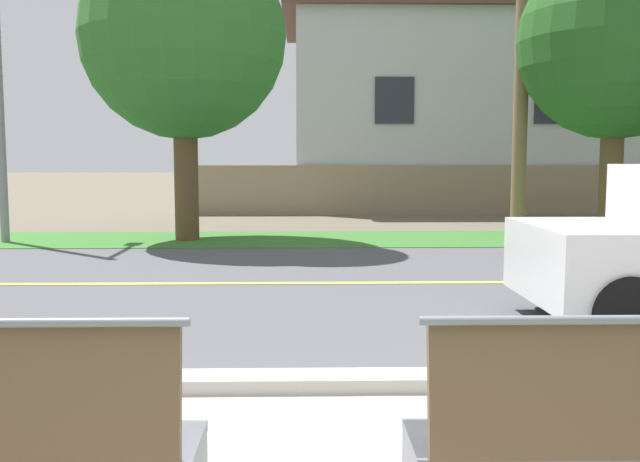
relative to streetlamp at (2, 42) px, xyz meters
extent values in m
plane|color=#665B4C|center=(5.69, -3.27, -3.76)|extent=(140.00, 140.00, 0.00)
cube|color=#ADA89E|center=(5.69, -8.92, -3.71)|extent=(44.00, 0.30, 0.11)
cube|color=#515156|center=(5.69, -4.77, -3.76)|extent=(52.00, 8.00, 0.01)
cube|color=#E0CC4C|center=(5.69, -4.77, -3.75)|extent=(48.00, 0.14, 0.01)
cube|color=#38702D|center=(5.69, 0.19, -3.75)|extent=(48.00, 2.80, 0.02)
cylinder|color=black|center=(8.36, -8.01, -3.44)|extent=(0.64, 0.18, 0.64)
cylinder|color=black|center=(8.36, -6.33, -3.44)|extent=(0.64, 0.18, 0.64)
cylinder|color=brown|center=(3.39, 0.11, -2.54)|extent=(0.46, 0.46, 2.44)
sphere|color=#2D6B28|center=(3.39, 0.11, 0.14)|extent=(3.90, 3.90, 3.90)
cylinder|color=brown|center=(12.04, 0.87, -2.52)|extent=(0.47, 0.47, 2.48)
sphere|color=#23561E|center=(12.04, 0.87, 0.20)|extent=(3.96, 3.96, 3.96)
cylinder|color=brown|center=(10.46, 1.98, 0.11)|extent=(0.32, 0.32, 7.74)
cube|color=gray|center=(8.55, 6.39, -3.06)|extent=(13.00, 0.36, 1.40)
cube|color=#B7BCC1|center=(10.47, 9.59, -0.84)|extent=(10.03, 6.40, 5.84)
cube|color=brown|center=(10.47, 9.59, 2.38)|extent=(10.83, 6.91, 0.60)
cube|color=#232833|center=(8.22, 6.36, -0.55)|extent=(1.10, 0.06, 1.30)
cube|color=#232833|center=(12.73, 6.36, -0.55)|extent=(1.10, 0.06, 1.30)
camera|label=1|loc=(5.69, -13.68, -2.16)|focal=39.71mm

